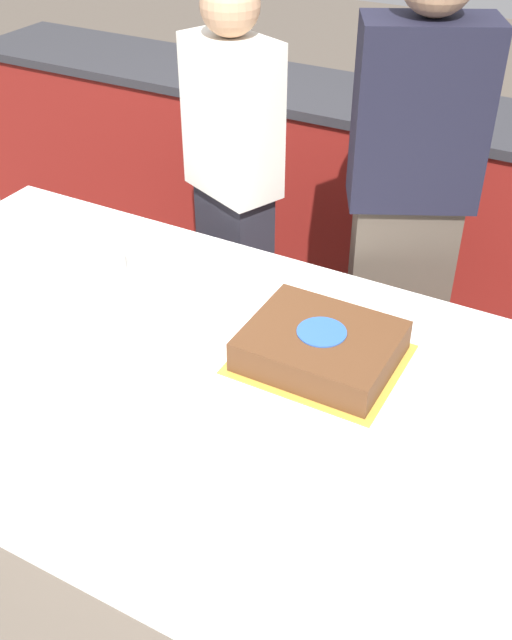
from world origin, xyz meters
TOP-DOWN VIEW (x-y plane):
  - ground_plane at (0.00, 0.00)m, footprint 14.00×14.00m
  - back_counter at (0.00, 1.56)m, footprint 4.40×0.58m
  - dining_table at (0.00, 0.00)m, footprint 2.19×0.96m
  - cake at (0.35, 0.04)m, footprint 0.43×0.37m
  - plate_stack at (-0.47, 0.09)m, footprint 0.21×0.21m
  - side_plate_near_cake at (0.30, 0.37)m, footprint 0.20×0.20m
  - person_cutting_cake at (0.35, 0.70)m, footprint 0.44×0.35m
  - person_standing_back at (-0.30, 0.70)m, footprint 0.39×0.32m

SIDE VIEW (x-z plane):
  - ground_plane at x=0.00m, z-range 0.00..0.00m
  - dining_table at x=0.00m, z-range 0.00..0.74m
  - back_counter at x=0.00m, z-range 0.00..0.92m
  - side_plate_near_cake at x=0.30m, z-range 0.74..0.75m
  - plate_stack at x=-0.47m, z-range 0.74..0.83m
  - cake at x=0.35m, z-range 0.74..0.84m
  - person_standing_back at x=-0.30m, z-range 0.03..1.58m
  - person_cutting_cake at x=0.35m, z-range 0.04..1.73m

